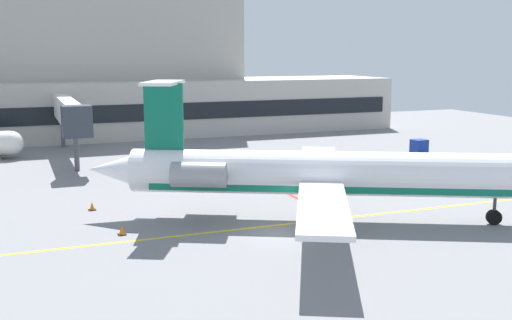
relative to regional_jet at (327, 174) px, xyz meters
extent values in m
cube|color=slate|center=(-3.57, -1.47, -3.00)|extent=(120.00, 120.00, 0.10)
cube|color=yellow|center=(-3.57, 0.17, -2.94)|extent=(108.00, 0.24, 0.01)
cube|color=red|center=(0.84, 5.87, -2.94)|extent=(0.30, 8.00, 0.01)
cube|color=#B7B2A8|center=(-4.31, 44.36, 0.43)|extent=(68.85, 11.65, 6.75)
cube|color=#A8A49A|center=(-6.29, 47.27, 10.70)|extent=(34.06, 8.15, 13.79)
cube|color=black|center=(-4.31, 38.48, 0.37)|extent=(66.10, 0.12, 2.00)
cube|color=silver|center=(-12.58, 30.05, 1.57)|extent=(1.40, 16.96, 2.40)
cube|color=#2D333D|center=(-12.58, 20.67, 1.57)|extent=(2.40, 2.00, 2.64)
cylinder|color=#4C4C51|center=(-12.58, 37.03, -1.29)|extent=(0.44, 0.44, 3.32)
cylinder|color=#4C4C51|center=(-12.58, 22.37, -1.29)|extent=(0.44, 0.44, 3.32)
cylinder|color=white|center=(0.45, -0.22, 0.03)|extent=(23.57, 13.51, 2.67)
cube|color=#0C664C|center=(0.45, -0.22, -0.70)|extent=(21.21, 12.16, 0.48)
cone|color=white|center=(-11.82, 5.87, 0.03)|extent=(4.12, 3.58, 2.27)
cube|color=white|center=(2.68, 6.25, -0.37)|extent=(7.12, 10.90, 0.28)
cube|color=white|center=(-3.36, -5.91, -0.37)|extent=(7.12, 10.90, 0.28)
cylinder|color=gray|center=(-5.78, 5.22, 0.23)|extent=(3.52, 2.74, 1.47)
cylinder|color=gray|center=(-7.65, 1.45, 0.23)|extent=(3.52, 2.74, 1.47)
cube|color=#0C664C|center=(-8.95, 4.45, 3.40)|extent=(2.26, 1.28, 4.07)
cube|color=white|center=(-8.95, 4.45, 5.43)|extent=(3.57, 4.66, 0.20)
cylinder|color=#3F3F44|center=(8.95, -4.45, -1.68)|extent=(0.20, 0.20, 1.19)
cylinder|color=black|center=(8.95, -4.45, -2.50)|extent=(0.96, 0.71, 0.90)
cylinder|color=#3F3F44|center=(0.10, 1.89, -1.68)|extent=(0.20, 0.20, 1.19)
cylinder|color=black|center=(0.10, 1.89, -2.50)|extent=(0.96, 0.71, 0.90)
cylinder|color=#3F3F44|center=(-1.44, -1.22, -1.68)|extent=(0.20, 0.20, 1.19)
cylinder|color=black|center=(-1.44, -1.22, -2.50)|extent=(0.96, 0.71, 0.90)
cube|color=#19389E|center=(17.71, 14.10, -2.36)|extent=(1.84, 3.11, 0.46)
cube|color=navy|center=(17.60, 14.92, -1.45)|extent=(1.46, 1.34, 1.37)
cylinder|color=black|center=(16.84, 15.03, -2.60)|extent=(0.37, 0.73, 0.70)
cylinder|color=black|center=(18.30, 15.22, -2.60)|extent=(0.37, 0.73, 0.70)
cylinder|color=black|center=(17.11, 12.98, -2.60)|extent=(0.37, 0.73, 0.70)
cylinder|color=black|center=(18.57, 13.18, -2.60)|extent=(0.37, 0.73, 0.70)
sphere|color=white|center=(-17.82, 31.19, -1.41)|extent=(2.33, 2.33, 2.33)
cone|color=orange|center=(-13.07, 7.90, -2.67)|extent=(0.36, 0.36, 0.55)
cube|color=black|center=(-13.07, 7.90, -2.93)|extent=(0.47, 0.47, 0.04)
cone|color=orange|center=(-12.19, 1.57, -2.67)|extent=(0.36, 0.36, 0.55)
cube|color=black|center=(-12.19, 1.57, -2.93)|extent=(0.47, 0.47, 0.04)
camera|label=1|loc=(-17.57, -32.83, 7.28)|focal=43.64mm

